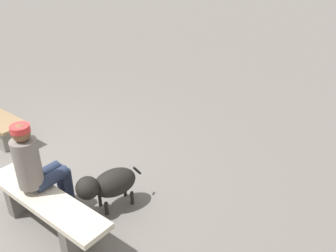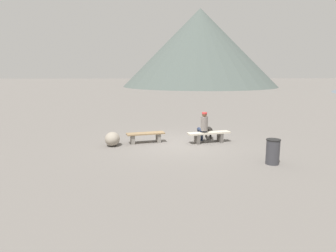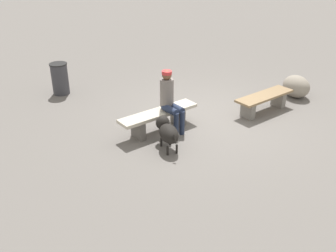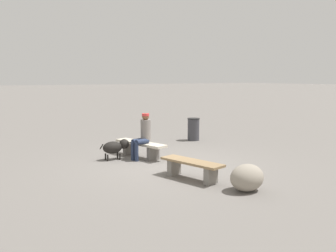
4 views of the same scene
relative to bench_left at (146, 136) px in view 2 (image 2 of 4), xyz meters
The scene contains 8 objects.
ground 1.45m from the bench_left, ahead, with size 210.00×210.00×0.06m, color slate.
bench_left is the anchor object (origin of this frame).
bench_right 2.67m from the bench_left, ahead, with size 1.87×0.83×0.46m.
seated_person 2.47m from the bench_left, ahead, with size 0.40×0.63×1.32m.
dog 2.86m from the bench_left, 13.25° to the left, with size 0.38×0.88×0.57m.
trash_bin 5.23m from the bench_left, 36.46° to the right, with size 0.46×0.46×0.83m.
boulder 1.40m from the bench_left, 161.62° to the right, with size 0.60×0.76×0.56m, color gray.
distant_peak_1 47.92m from the bench_left, 78.94° to the left, with size 29.36×29.36×14.49m, color #4C5651.
Camera 2 is at (-1.01, -12.17, 3.00)m, focal length 32.22 mm.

